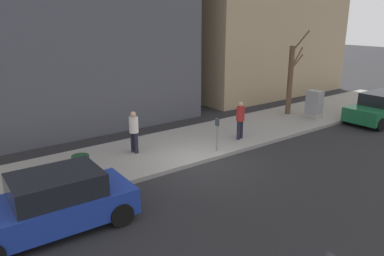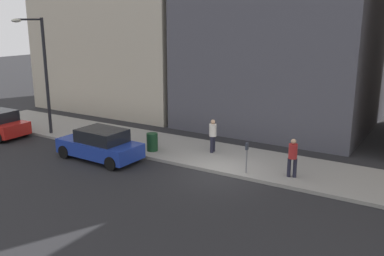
% 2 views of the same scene
% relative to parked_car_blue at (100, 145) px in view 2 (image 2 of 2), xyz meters
% --- Properties ---
extents(ground_plane, '(120.00, 120.00, 0.00)m').
position_rel_parked_car_blue_xyz_m(ground_plane, '(1.16, -5.84, -0.74)').
color(ground_plane, '#232326').
extents(sidewalk, '(4.00, 36.00, 0.15)m').
position_rel_parked_car_blue_xyz_m(sidewalk, '(3.16, -5.84, -0.66)').
color(sidewalk, gray).
rests_on(sidewalk, ground).
extents(parked_car_blue, '(2.03, 4.25, 1.52)m').
position_rel_parked_car_blue_xyz_m(parked_car_blue, '(0.00, 0.00, 0.00)').
color(parked_car_blue, '#1E389E').
rests_on(parked_car_blue, ground).
extents(parking_meter, '(0.14, 0.10, 1.35)m').
position_rel_parked_car_blue_xyz_m(parking_meter, '(1.61, -6.92, 0.24)').
color(parking_meter, slate).
rests_on(parking_meter, sidewalk).
extents(streetlamp, '(1.97, 0.32, 6.50)m').
position_rel_parked_car_blue_xyz_m(streetlamp, '(1.45, 5.53, 3.28)').
color(streetlamp, black).
rests_on(streetlamp, sidewalk).
extents(trash_bin, '(0.56, 0.56, 0.90)m').
position_rel_parked_car_blue_xyz_m(trash_bin, '(2.06, -1.56, -0.14)').
color(trash_bin, '#14381E').
rests_on(trash_bin, sidewalk).
extents(pedestrian_near_meter, '(0.36, 0.39, 1.66)m').
position_rel_parked_car_blue_xyz_m(pedestrian_near_meter, '(2.19, -8.74, 0.35)').
color(pedestrian_near_meter, '#1E1E2D').
rests_on(pedestrian_near_meter, sidewalk).
extents(pedestrian_midblock, '(0.40, 0.36, 1.66)m').
position_rel_parked_car_blue_xyz_m(pedestrian_midblock, '(3.46, -4.25, 0.35)').
color(pedestrian_midblock, '#1E1E2D').
rests_on(pedestrian_midblock, sidewalk).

